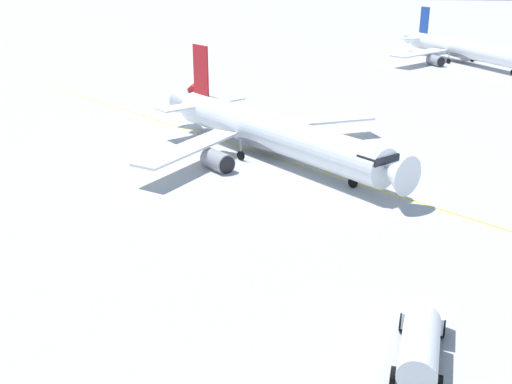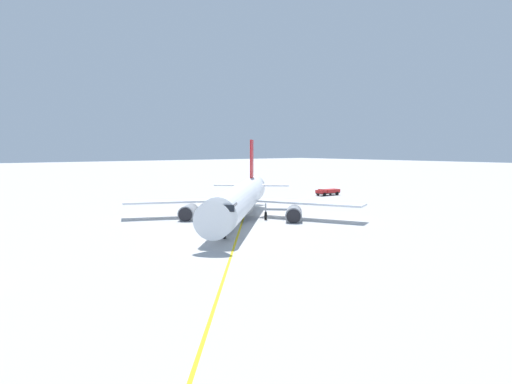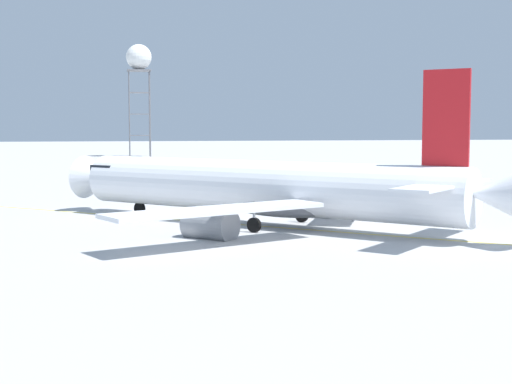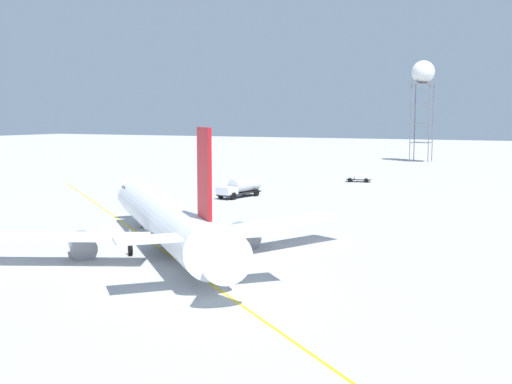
% 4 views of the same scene
% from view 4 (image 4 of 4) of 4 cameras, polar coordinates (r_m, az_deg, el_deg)
% --- Properties ---
extents(ground_plane, '(600.00, 600.00, 0.00)m').
position_cam_4_polar(ground_plane, '(60.80, -7.33, -5.02)').
color(ground_plane, '#B2B2B2').
extents(airliner_main, '(31.16, 30.64, 11.71)m').
position_cam_4_polar(airliner_main, '(59.83, -7.94, -2.44)').
color(airliner_main, white).
rests_on(airliner_main, ground_plane).
extents(fuel_tanker_truck, '(3.92, 8.64, 2.87)m').
position_cam_4_polar(fuel_tanker_truck, '(98.75, -1.34, 0.45)').
color(fuel_tanker_truck, '#232326').
rests_on(fuel_tanker_truck, ground_plane).
extents(pushback_tug_truck, '(4.82, 3.06, 1.30)m').
position_cam_4_polar(pushback_tug_truck, '(123.29, 9.11, 1.25)').
color(pushback_tug_truck, '#232326').
rests_on(pushback_tug_truck, ground_plane).
extents(radar_tower, '(6.18, 6.18, 27.27)m').
position_cam_4_polar(radar_tower, '(182.92, 14.51, 9.87)').
color(radar_tower, slate).
rests_on(radar_tower, ground_plane).
extents(taxiway_centreline, '(94.62, 78.31, 0.01)m').
position_cam_4_polar(taxiway_centreline, '(65.05, -9.37, -4.28)').
color(taxiway_centreline, yellow).
rests_on(taxiway_centreline, ground_plane).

